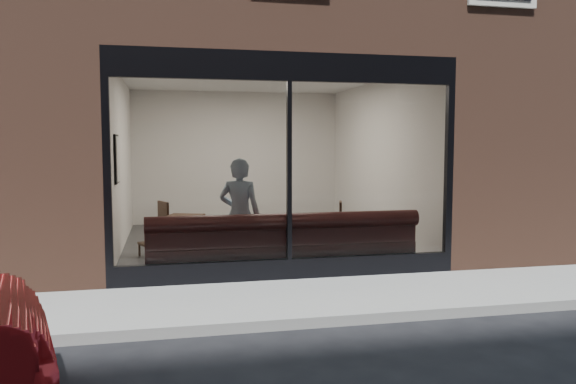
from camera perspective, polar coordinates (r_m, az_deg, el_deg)
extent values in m
plane|color=black|center=(6.20, 4.27, -13.26)|extent=(120.00, 120.00, 0.00)
cube|color=gray|center=(7.12, 1.95, -10.79)|extent=(40.00, 2.00, 0.01)
cube|color=gray|center=(6.14, 4.41, -12.87)|extent=(40.00, 0.10, 0.12)
cube|color=brown|center=(13.81, -20.86, 3.20)|extent=(2.50, 12.00, 3.20)
cube|color=brown|center=(14.69, 9.50, 3.54)|extent=(2.50, 12.00, 3.20)
cube|color=brown|center=(16.74, -6.46, 3.73)|extent=(5.00, 6.00, 3.20)
plane|color=#2D2D30|center=(10.95, -3.20, -5.16)|extent=(6.00, 6.00, 0.00)
plane|color=white|center=(10.85, -3.28, 11.55)|extent=(6.00, 6.00, 0.00)
plane|color=silver|center=(13.75, -5.19, 3.50)|extent=(5.00, 0.00, 5.00)
plane|color=silver|center=(10.68, -16.57, 2.92)|extent=(0.00, 6.00, 6.00)
plane|color=silver|center=(11.44, 9.19, 3.18)|extent=(0.00, 6.00, 6.00)
cube|color=black|center=(8.08, 0.11, -7.84)|extent=(5.00, 0.10, 0.30)
cube|color=black|center=(7.95, 0.11, 12.62)|extent=(5.00, 0.10, 0.40)
cube|color=black|center=(7.89, 0.11, 2.13)|extent=(0.06, 0.10, 2.50)
plane|color=white|center=(7.86, 0.16, 2.12)|extent=(4.80, 0.00, 4.80)
cube|color=#3A1615|center=(8.45, -0.47, -6.76)|extent=(4.00, 0.55, 0.45)
imported|color=#9EB7CD|center=(8.51, -4.93, -2.34)|extent=(0.73, 0.61, 1.72)
cube|color=black|center=(9.42, -10.47, -2.45)|extent=(0.71, 0.71, 0.04)
cube|color=black|center=(9.34, 5.07, -2.45)|extent=(0.66, 0.66, 0.04)
cube|color=black|center=(9.86, -13.53, -5.12)|extent=(0.54, 0.54, 0.04)
cube|color=black|center=(9.74, 4.21, -5.12)|extent=(0.49, 0.49, 0.04)
cube|color=white|center=(9.44, -16.90, 3.23)|extent=(0.02, 0.54, 0.73)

